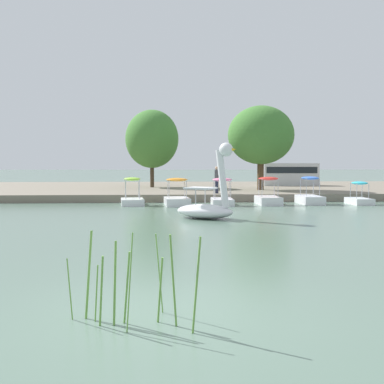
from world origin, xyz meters
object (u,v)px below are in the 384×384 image
object	(u,v)px
tree_sapling_by_fence	(261,135)
tree_broadleaf_right	(152,139)
pedal_boat_red	(268,197)
pedal_boat_lime	(132,197)
pedal_boat_orange	(177,198)
pedal_boat_pink	(222,197)
swan_boat	(208,203)
parked_van	(290,173)
pedal_boat_blue	(310,196)
person_on_path	(217,179)
pedal_boat_cyan	(359,197)

from	to	relation	value
tree_sapling_by_fence	tree_broadleaf_right	size ratio (longest dim) A/B	0.97
pedal_boat_red	tree_sapling_by_fence	xyz separation A→B (m)	(0.99, 6.91, 4.02)
pedal_boat_lime	pedal_boat_orange	distance (m)	2.60
pedal_boat_pink	tree_sapling_by_fence	world-z (taller)	tree_sapling_by_fence
swan_boat	parked_van	bearing A→B (deg)	65.88
tree_broadleaf_right	pedal_boat_blue	bearing A→B (deg)	-49.11
pedal_boat_orange	pedal_boat_blue	size ratio (longest dim) A/B	1.02
person_on_path	pedal_boat_blue	bearing A→B (deg)	-26.84
pedal_boat_pink	person_on_path	bearing A→B (deg)	89.26
tree_broadleaf_right	parked_van	world-z (taller)	tree_broadleaf_right
pedal_boat_blue	tree_sapling_by_fence	size ratio (longest dim) A/B	0.39
parked_van	pedal_boat_pink	bearing A→B (deg)	-119.03
pedal_boat_blue	pedal_boat_red	bearing A→B (deg)	-174.93
swan_boat	pedal_boat_red	size ratio (longest dim) A/B	1.35
swan_boat	person_on_path	xyz separation A→B (m)	(1.50, 9.79, 0.71)
pedal_boat_pink	pedal_boat_orange	bearing A→B (deg)	179.33
pedal_boat_pink	pedal_boat_cyan	world-z (taller)	pedal_boat_pink
pedal_boat_lime	swan_boat	bearing A→B (deg)	-62.13
pedal_boat_lime	tree_sapling_by_fence	distance (m)	11.90
pedal_boat_lime	tree_broadleaf_right	xyz separation A→B (m)	(0.84, 11.22, 3.97)
pedal_boat_blue	parked_van	xyz separation A→B (m)	(2.53, 13.60, 1.08)
pedal_boat_lime	pedal_boat_red	distance (m)	7.92
pedal_boat_blue	pedal_boat_cyan	xyz separation A→B (m)	(2.82, -0.46, -0.06)
pedal_boat_red	pedal_boat_cyan	world-z (taller)	pedal_boat_red
pedal_boat_lime	tree_sapling_by_fence	bearing A→B (deg)	37.29
pedal_boat_blue	pedal_boat_orange	bearing A→B (deg)	-176.60
pedal_boat_blue	tree_broadleaf_right	world-z (taller)	tree_broadleaf_right
pedal_boat_lime	pedal_boat_blue	world-z (taller)	pedal_boat_blue
tree_sapling_by_fence	tree_broadleaf_right	xyz separation A→B (m)	(-8.07, 4.44, -0.05)
tree_sapling_by_fence	tree_broadleaf_right	bearing A→B (deg)	151.21
pedal_boat_orange	pedal_boat_blue	distance (m)	7.92
swan_boat	pedal_boat_lime	world-z (taller)	swan_boat
pedal_boat_orange	pedal_boat_cyan	world-z (taller)	pedal_boat_orange
person_on_path	parked_van	bearing A→B (deg)	54.56
person_on_path	pedal_boat_red	bearing A→B (deg)	-46.81
tree_broadleaf_right	person_on_path	world-z (taller)	tree_broadleaf_right
pedal_boat_red	pedal_boat_orange	bearing A→B (deg)	-177.39
pedal_boat_orange	tree_broadleaf_right	distance (m)	12.38
pedal_boat_pink	person_on_path	world-z (taller)	person_on_path
swan_boat	person_on_path	bearing A→B (deg)	81.31
pedal_boat_blue	parked_van	size ratio (longest dim) A/B	0.48
parked_van	pedal_boat_red	bearing A→B (deg)	-110.16
pedal_boat_lime	person_on_path	distance (m)	5.98
pedal_boat_pink	person_on_path	size ratio (longest dim) A/B	1.33
pedal_boat_orange	pedal_boat_cyan	bearing A→B (deg)	0.04
pedal_boat_pink	parked_van	xyz separation A→B (m)	(7.83, 14.11, 1.11)
swan_boat	tree_broadleaf_right	xyz separation A→B (m)	(-2.87, 18.25, 3.74)
pedal_boat_orange	tree_sapling_by_fence	xyz separation A→B (m)	(6.35, 7.15, 4.05)
parked_van	pedal_boat_lime	bearing A→B (deg)	-133.48
pedal_boat_pink	pedal_boat_red	world-z (taller)	pedal_boat_red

